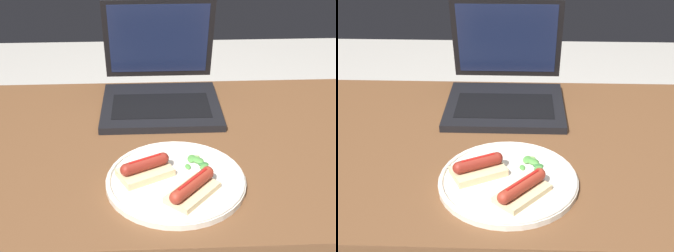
% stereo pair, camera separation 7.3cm
% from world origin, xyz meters
% --- Properties ---
extents(desk, '(1.40, 0.69, 0.77)m').
position_xyz_m(desk, '(0.00, 0.00, 0.69)').
color(desk, brown).
rests_on(desk, ground_plane).
extents(laptop, '(0.31, 0.32, 0.26)m').
position_xyz_m(laptop, '(-0.08, 0.22, 0.82)').
color(laptop, black).
rests_on(laptop, desk).
extents(plate, '(0.28, 0.28, 0.02)m').
position_xyz_m(plate, '(-0.06, -0.16, 0.78)').
color(plate, silver).
rests_on(plate, desk).
extents(sausage_toast_left, '(0.12, 0.10, 0.04)m').
position_xyz_m(sausage_toast_left, '(-0.12, -0.15, 0.80)').
color(sausage_toast_left, '#D6B784').
rests_on(sausage_toast_left, plate).
extents(sausage_toast_middle, '(0.12, 0.12, 0.04)m').
position_xyz_m(sausage_toast_middle, '(-0.03, -0.22, 0.80)').
color(sausage_toast_middle, '#D6B784').
rests_on(sausage_toast_middle, plate).
extents(salad_pile, '(0.05, 0.06, 0.01)m').
position_xyz_m(salad_pile, '(-0.01, -0.11, 0.79)').
color(salad_pile, '#4C8E3D').
rests_on(salad_pile, plate).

